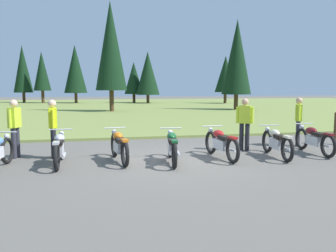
% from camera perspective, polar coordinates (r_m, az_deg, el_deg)
% --- Properties ---
extents(ground_plane, '(140.00, 140.00, 0.00)m').
position_cam_1_polar(ground_plane, '(9.42, 0.74, -5.85)').
color(ground_plane, '#605B54').
extents(grass_moorland, '(80.00, 44.00, 0.10)m').
position_cam_1_polar(grass_moorland, '(35.21, -8.38, 3.17)').
color(grass_moorland, olive).
rests_on(grass_moorland, ground).
extents(forest_treeline, '(37.62, 26.65, 9.02)m').
position_cam_1_polar(forest_treeline, '(38.97, -26.01, 9.49)').
color(forest_treeline, '#47331E').
rests_on(forest_treeline, ground).
extents(motorcycle_silver, '(0.62, 2.10, 0.88)m').
position_cam_1_polar(motorcycle_silver, '(9.32, -17.68, -3.55)').
color(motorcycle_silver, black).
rests_on(motorcycle_silver, ground).
extents(motorcycle_orange, '(0.65, 2.09, 0.88)m').
position_cam_1_polar(motorcycle_orange, '(9.36, -8.16, -3.27)').
color(motorcycle_orange, black).
rests_on(motorcycle_orange, ground).
extents(motorcycle_british_green, '(0.62, 2.09, 0.88)m').
position_cam_1_polar(motorcycle_british_green, '(9.15, 0.71, -3.42)').
color(motorcycle_british_green, black).
rests_on(motorcycle_british_green, ground).
extents(motorcycle_red, '(0.62, 2.10, 0.88)m').
position_cam_1_polar(motorcycle_red, '(9.82, 8.82, -2.82)').
color(motorcycle_red, black).
rests_on(motorcycle_red, ground).
extents(motorcycle_cream, '(0.62, 2.10, 0.88)m').
position_cam_1_polar(motorcycle_cream, '(10.36, 17.68, -2.57)').
color(motorcycle_cream, black).
rests_on(motorcycle_cream, ground).
extents(motorcycle_maroon, '(0.62, 2.10, 0.88)m').
position_cam_1_polar(motorcycle_maroon, '(11.32, 23.20, -2.05)').
color(motorcycle_maroon, black).
rests_on(motorcycle_maroon, ground).
extents(rider_in_hivis_vest, '(0.32, 0.53, 1.67)m').
position_cam_1_polar(rider_in_hivis_vest, '(10.60, -24.23, 0.15)').
color(rider_in_hivis_vest, '#2D2D38').
rests_on(rider_in_hivis_vest, ground).
extents(rider_near_row_end, '(0.49, 0.37, 1.67)m').
position_cam_1_polar(rider_near_row_end, '(11.09, 12.68, 0.81)').
color(rider_near_row_end, black).
rests_on(rider_near_row_end, ground).
extents(rider_checking_bike, '(0.38, 0.48, 1.67)m').
position_cam_1_polar(rider_checking_bike, '(12.48, 20.96, 1.15)').
color(rider_checking_bike, '#2D2D38').
rests_on(rider_checking_bike, ground).
extents(rider_with_back_turned, '(0.28, 0.54, 1.67)m').
position_cam_1_polar(rider_with_back_turned, '(10.15, -18.67, 0.12)').
color(rider_with_back_turned, black).
rests_on(rider_with_back_turned, ground).
extents(trail_marker_post, '(0.12, 0.12, 1.14)m').
position_cam_1_polar(trail_marker_post, '(13.42, 26.29, -0.38)').
color(trail_marker_post, '#47331E').
rests_on(trail_marker_post, ground).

